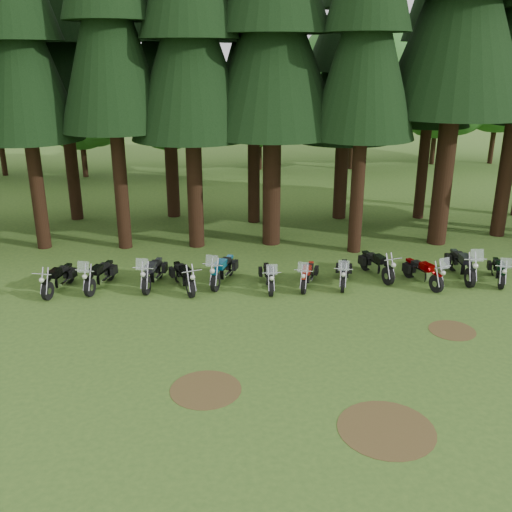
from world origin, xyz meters
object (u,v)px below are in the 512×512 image
(motorcycle_5, at_px, (269,277))
(motorcycle_0, at_px, (58,279))
(motorcycle_4, at_px, (223,271))
(motorcycle_2, at_px, (153,274))
(motorcycle_1, at_px, (100,276))
(motorcycle_8, at_px, (377,266))
(motorcycle_6, at_px, (307,275))
(motorcycle_3, at_px, (184,277))
(motorcycle_11, at_px, (498,271))
(motorcycle_10, at_px, (462,265))
(motorcycle_7, at_px, (344,274))
(motorcycle_9, at_px, (423,273))

(motorcycle_5, bearing_deg, motorcycle_0, 176.41)
(motorcycle_4, bearing_deg, motorcycle_2, -157.70)
(motorcycle_4, relative_size, motorcycle_5, 1.12)
(motorcycle_4, bearing_deg, motorcycle_5, -0.93)
(motorcycle_1, height_order, motorcycle_8, motorcycle_1)
(motorcycle_0, height_order, motorcycle_6, motorcycle_6)
(motorcycle_3, xyz_separation_m, motorcycle_11, (11.45, -0.43, -0.04))
(motorcycle_8, xyz_separation_m, motorcycle_11, (4.30, -0.91, -0.04))
(motorcycle_10, bearing_deg, motorcycle_8, 175.52)
(motorcycle_3, height_order, motorcycle_5, motorcycle_5)
(motorcycle_6, relative_size, motorcycle_10, 0.79)
(motorcycle_11, bearing_deg, motorcycle_1, -165.35)
(motorcycle_0, bearing_deg, motorcycle_1, 21.69)
(motorcycle_1, xyz_separation_m, motorcycle_8, (10.14, 0.07, -0.01))
(motorcycle_4, xyz_separation_m, motorcycle_10, (8.86, -0.43, 0.03))
(motorcycle_3, distance_m, motorcycle_5, 3.01)
(motorcycle_0, distance_m, motorcycle_4, 5.79)
(motorcycle_6, height_order, motorcycle_10, motorcycle_10)
(motorcycle_5, distance_m, motorcycle_7, 2.74)
(motorcycle_5, relative_size, motorcycle_8, 0.92)
(motorcycle_2, height_order, motorcycle_5, motorcycle_2)
(motorcycle_6, bearing_deg, motorcycle_4, -171.25)
(motorcycle_3, bearing_deg, motorcycle_1, 153.73)
(motorcycle_0, relative_size, motorcycle_1, 0.96)
(motorcycle_1, distance_m, motorcycle_11, 14.46)
(motorcycle_5, xyz_separation_m, motorcycle_11, (8.45, -0.21, -0.00))
(motorcycle_1, relative_size, motorcycle_11, 1.10)
(motorcycle_4, xyz_separation_m, motorcycle_11, (10.05, -0.88, -0.07))
(motorcycle_3, height_order, motorcycle_4, motorcycle_4)
(motorcycle_2, xyz_separation_m, motorcycle_3, (1.12, -0.42, -0.02))
(motorcycle_2, bearing_deg, motorcycle_9, 7.82)
(motorcycle_0, relative_size, motorcycle_8, 0.97)
(motorcycle_1, height_order, motorcycle_2, motorcycle_2)
(motorcycle_1, distance_m, motorcycle_10, 13.25)
(motorcycle_9, distance_m, motorcycle_10, 1.72)
(motorcycle_3, bearing_deg, motorcycle_11, -20.52)
(motorcycle_2, bearing_deg, motorcycle_0, -164.69)
(motorcycle_0, bearing_deg, motorcycle_9, 12.90)
(motorcycle_3, bearing_deg, motorcycle_6, -20.59)
(motorcycle_5, relative_size, motorcycle_11, 1.02)
(motorcycle_1, bearing_deg, motorcycle_7, 14.31)
(motorcycle_1, distance_m, motorcycle_3, 3.02)
(motorcycle_6, relative_size, motorcycle_7, 0.97)
(motorcycle_10, height_order, motorcycle_11, motorcycle_10)
(motorcycle_6, height_order, motorcycle_11, motorcycle_6)
(motorcycle_5, distance_m, motorcycle_9, 5.60)
(motorcycle_1, bearing_deg, motorcycle_3, 10.12)
(motorcycle_4, relative_size, motorcycle_9, 1.04)
(motorcycle_2, distance_m, motorcycle_6, 5.56)
(motorcycle_2, distance_m, motorcycle_11, 12.60)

